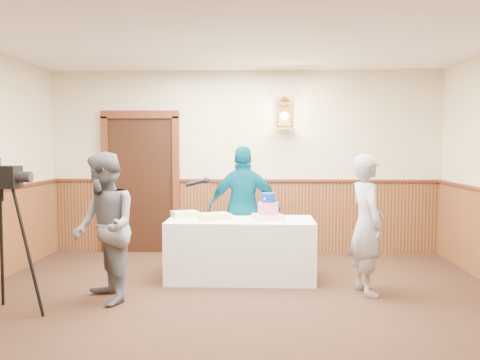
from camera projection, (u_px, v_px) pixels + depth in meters
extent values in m
plane|color=#321F13|center=(232.00, 336.00, 4.43)|extent=(7.00, 7.00, 0.00)
cube|color=beige|center=(245.00, 162.00, 7.82)|extent=(6.00, 0.02, 2.80)
cube|color=beige|center=(116.00, 308.00, 0.84)|extent=(6.00, 0.02, 2.80)
cube|color=white|center=(232.00, 9.00, 4.23)|extent=(6.00, 7.00, 0.02)
cube|color=#4C2915|center=(244.00, 217.00, 7.86)|extent=(5.98, 0.04, 1.10)
cube|color=#522616|center=(244.00, 180.00, 7.80)|extent=(5.98, 0.07, 0.04)
cube|color=black|center=(141.00, 185.00, 7.86)|extent=(1.00, 0.06, 2.10)
cube|color=white|center=(241.00, 249.00, 6.29)|extent=(1.80, 0.80, 0.75)
cube|color=#F7E2BA|center=(268.00, 217.00, 6.26)|extent=(0.42, 0.42, 0.06)
cylinder|color=red|center=(268.00, 208.00, 6.25)|extent=(0.25, 0.25, 0.15)
cylinder|color=#0F3195|center=(268.00, 198.00, 6.24)|extent=(0.18, 0.18, 0.12)
cube|color=#E1DB86|center=(215.00, 216.00, 6.26)|extent=(0.44, 0.40, 0.07)
cube|color=#BAE29F|center=(185.00, 214.00, 6.45)|extent=(0.40, 0.36, 0.07)
imported|color=slate|center=(104.00, 228.00, 5.33)|extent=(0.92, 0.98, 1.60)
cylinder|color=black|center=(195.00, 183.00, 5.67)|extent=(0.23, 0.12, 0.09)
sphere|color=black|center=(207.00, 180.00, 5.71)|extent=(0.08, 0.08, 0.08)
imported|color=#98999D|center=(367.00, 224.00, 5.66)|extent=(0.48, 0.63, 1.56)
imported|color=#01495C|center=(244.00, 208.00, 6.77)|extent=(0.97, 0.41, 1.65)
cube|color=black|center=(0.00, 177.00, 4.86)|extent=(0.36, 0.20, 0.21)
cylinder|color=black|center=(24.00, 177.00, 4.85)|extent=(0.14, 0.11, 0.11)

